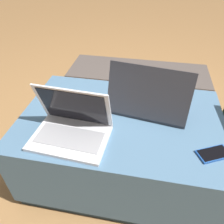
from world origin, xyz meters
The scene contains 6 objects.
ground_plane centered at (0.00, 0.00, 0.00)m, with size 14.00×14.00×0.00m, color #9E7042.
ottoman centered at (0.00, 0.00, 0.21)m, with size 0.99×0.65×0.42m.
laptop_near centered at (-0.20, -0.16, 0.47)m, with size 0.34×0.25×0.23m.
laptop_far centered at (0.12, 0.09, 0.47)m, with size 0.41×0.30×0.26m.
cell_phone centered at (0.40, -0.16, 0.42)m, with size 0.15×0.12×0.01m.
fireplace_hearth centered at (0.00, 1.20, 0.02)m, with size 1.40×0.50×0.04m.
Camera 1 is at (0.11, -0.81, 1.11)m, focal length 35.00 mm.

